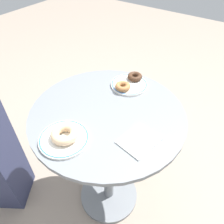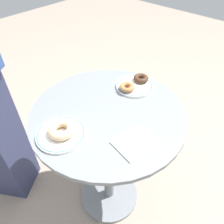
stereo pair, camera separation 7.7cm
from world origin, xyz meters
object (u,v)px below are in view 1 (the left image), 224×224
plate_left (64,138)px  donut_chocolate (135,77)px  plate_right (129,84)px  donut_glazed (65,134)px  cafe_table (108,148)px  donut_cinnamon (123,86)px  paper_napkin (139,140)px

plate_left → donut_chocolate: donut_chocolate is taller
plate_right → donut_glazed: bearing=178.1°
cafe_table → donut_cinnamon: 0.31m
donut_chocolate → donut_cinnamon: same height
plate_right → paper_napkin: plate_right is taller
donut_glazed → donut_cinnamon: 0.36m
donut_glazed → donut_cinnamon: (0.36, -0.01, -0.00)m
plate_left → donut_glazed: bearing=-26.7°
donut_glazed → donut_chocolate: donut_glazed is taller
cafe_table → donut_cinnamon: donut_cinnamon is taller
plate_left → plate_right: same height
donut_glazed → donut_chocolate: size_ratio=1.42×
plate_right → donut_cinnamon: size_ratio=2.44×
plate_left → donut_cinnamon: bearing=-1.8°
plate_left → plate_right: (0.42, -0.02, -0.00)m
cafe_table → paper_napkin: paper_napkin is taller
plate_right → cafe_table: bearing=-173.5°
plate_right → donut_chocolate: bearing=-0.0°
donut_chocolate → donut_cinnamon: (-0.10, 0.00, 0.00)m
cafe_table → donut_cinnamon: bearing=10.1°
cafe_table → donut_chocolate: (0.26, 0.02, 0.26)m
donut_glazed → paper_napkin: size_ratio=0.74×
cafe_table → donut_glazed: (-0.20, 0.04, 0.27)m
donut_cinnamon → plate_right: bearing=-5.1°
donut_glazed → donut_cinnamon: donut_glazed is taller
donut_cinnamon → paper_napkin: size_ratio=0.52×
cafe_table → plate_right: (0.21, 0.02, 0.25)m
donut_glazed → paper_napkin: bearing=-56.7°
donut_glazed → donut_cinnamon: size_ratio=1.42×
plate_left → donut_chocolate: size_ratio=2.56×
cafe_table → donut_glazed: size_ratio=7.24×
cafe_table → plate_right: size_ratio=4.20×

